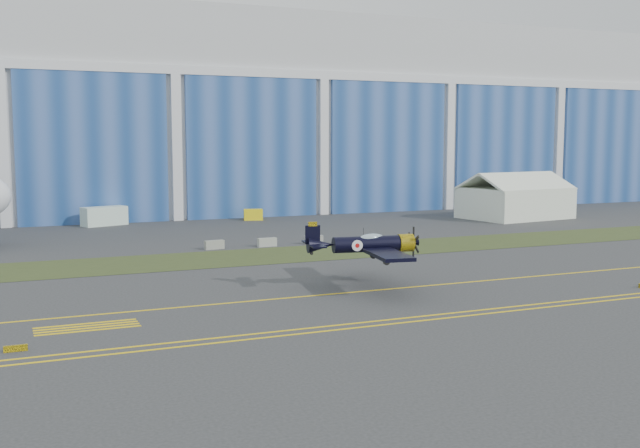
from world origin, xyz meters
name	(u,v)px	position (x,y,z in m)	size (l,w,h in m)	color
ground	(315,281)	(0.00, 0.00, 0.00)	(260.00, 260.00, 0.00)	#393A3B
grass_median	(258,256)	(0.00, 14.00, 0.02)	(260.00, 10.00, 0.02)	#475128
hangar	(146,117)	(0.00, 71.79, 14.96)	(220.00, 45.70, 30.00)	silver
taxiway_centreline	(341,293)	(0.00, -5.00, 0.01)	(200.00, 0.20, 0.02)	yellow
edge_line_near	(406,322)	(0.00, -14.50, 0.01)	(80.00, 0.20, 0.02)	yellow
edge_line_far	(398,319)	(0.00, -13.50, 0.01)	(80.00, 0.20, 0.02)	yellow
hold_short_ladder	(87,327)	(-18.00, -8.10, 0.01)	(6.00, 2.40, 0.02)	yellow
guard_board_left	(16,348)	(-22.00, -12.00, 0.17)	(1.20, 0.15, 0.35)	yellow
warbird	(367,244)	(2.77, -3.59, 3.27)	(11.65, 13.34, 3.54)	black
tent	(515,195)	(45.03, 33.55, 3.30)	(15.52, 12.29, 6.60)	white
shipping_container	(104,216)	(-10.19, 46.82, 1.23)	(5.67, 2.27, 2.46)	silver
tug	(253,215)	(9.80, 45.72, 0.75)	(2.58, 1.62, 1.51)	yellow
gse_box	(519,204)	(53.58, 43.59, 0.97)	(3.23, 1.72, 1.94)	gray
barrier_a	(214,245)	(-2.63, 20.25, 0.45)	(2.00, 0.60, 0.90)	gray
barrier_b	(267,242)	(2.96, 19.97, 0.45)	(2.00, 0.60, 0.90)	#999E93
barrier_c	(314,240)	(8.20, 19.90, 0.45)	(2.00, 0.60, 0.90)	gray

